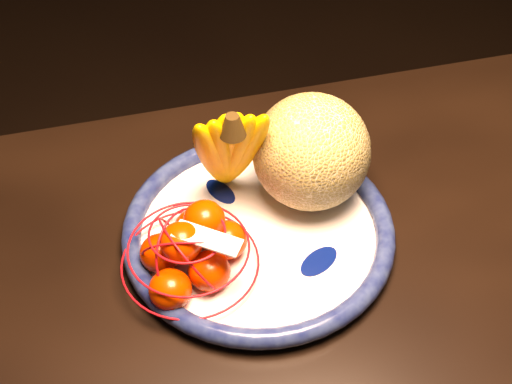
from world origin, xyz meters
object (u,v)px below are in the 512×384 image
object	(u,v)px
fruit_bowl	(258,231)
cantaloupe	(311,152)
banana_bunch	(228,147)
mandarin_bag	(192,250)

from	to	relation	value
fruit_bowl	cantaloupe	world-z (taller)	cantaloupe
banana_bunch	mandarin_bag	xyz separation A→B (m)	(-0.07, -0.09, -0.06)
fruit_bowl	cantaloupe	distance (m)	0.11
banana_bunch	mandarin_bag	size ratio (longest dim) A/B	0.84
fruit_bowl	banana_bunch	size ratio (longest dim) A/B	1.87
mandarin_bag	cantaloupe	bearing A→B (deg)	23.91
fruit_bowl	banana_bunch	xyz separation A→B (m)	(-0.02, 0.06, 0.09)
mandarin_bag	fruit_bowl	bearing A→B (deg)	18.67
fruit_bowl	cantaloupe	xyz separation A→B (m)	(0.08, 0.04, 0.07)
cantaloupe	banana_bunch	xyz separation A→B (m)	(-0.09, 0.02, 0.02)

